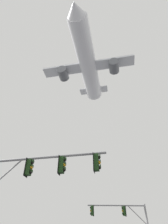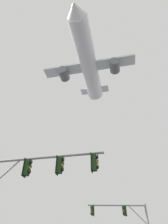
# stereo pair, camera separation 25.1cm
# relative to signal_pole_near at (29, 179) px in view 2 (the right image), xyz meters

# --- Properties ---
(signal_pole_near) EXTENTS (7.11, 1.13, 6.11)m
(signal_pole_near) POSITION_rel_signal_pole_near_xyz_m (0.00, 0.00, 0.00)
(signal_pole_near) COLOR gray
(signal_pole_near) RESTS_ON ground
(signal_pole_far) EXTENTS (6.16, 0.94, 5.68)m
(signal_pole_far) POSITION_rel_signal_pole_near_xyz_m (6.38, 12.17, -0.47)
(signal_pole_far) COLOR gray
(signal_pole_far) RESTS_ON ground
(airplane) EXTENTS (23.40, 30.29, 8.25)m
(airplane) POSITION_rel_signal_pole_near_xyz_m (2.31, 21.86, 35.60)
(airplane) COLOR white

